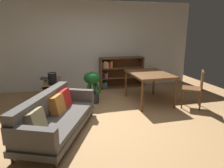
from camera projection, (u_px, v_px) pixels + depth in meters
ground_plane at (111, 121)px, 4.24m from camera, size 8.16×8.16×0.00m
back_wall_panel at (90, 46)px, 6.43m from camera, size 6.80×0.10×2.70m
fabric_couch at (55, 115)px, 3.64m from camera, size 1.52×2.13×0.73m
media_console at (53, 92)px, 5.26m from camera, size 0.41×1.13×0.56m
open_laptop at (50, 79)px, 5.34m from camera, size 0.42×0.36×0.07m
desk_speaker at (52, 79)px, 4.88m from camera, size 0.20×0.20×0.28m
potted_floor_plant at (92, 85)px, 5.19m from camera, size 0.44×0.46×0.83m
dining_table at (149, 76)px, 5.20m from camera, size 0.94×1.26×0.77m
dining_chair_near at (195, 87)px, 4.88m from camera, size 0.59×0.59×0.90m
bookshelf at (119, 72)px, 6.69m from camera, size 1.42×0.34×0.98m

